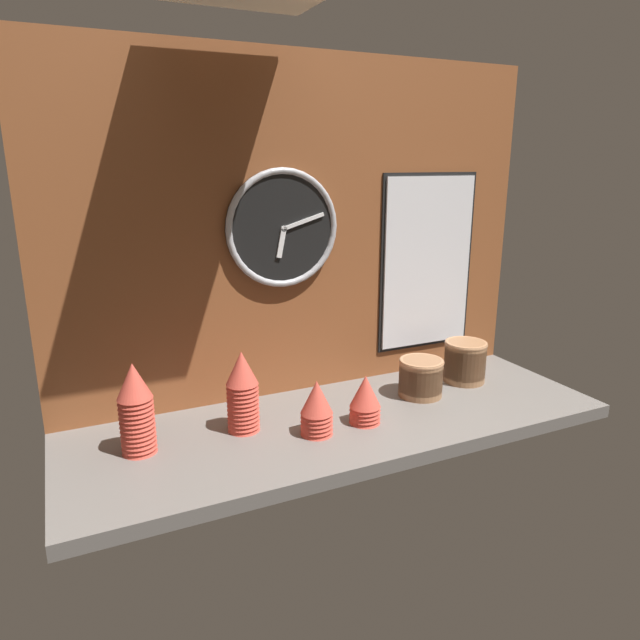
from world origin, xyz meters
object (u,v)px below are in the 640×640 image
Objects in this scene: cup_stack_center_right at (365,399)px; wall_clock at (283,228)px; bowl_stack_far_right at (465,361)px; bowl_stack_right at (421,377)px; cup_stack_center at (317,408)px; menu_board at (427,263)px; cup_stack_far_left at (136,409)px; cup_stack_center_left at (243,391)px.

wall_clock is (-0.13, 0.30, 0.47)m from cup_stack_center_right.
bowl_stack_far_right is 0.21m from bowl_stack_right.
cup_stack_center is 1.10× the size of bowl_stack_far_right.
cup_stack_center_right is at bearing -159.21° from bowl_stack_right.
cup_stack_center_right is (0.16, 0.01, -0.01)m from cup_stack_center.
menu_board is at bearing 36.49° from cup_stack_center_right.
wall_clock is 0.59× the size of menu_board.
bowl_stack_far_right is (1.09, 0.04, -0.05)m from cup_stack_far_left.
cup_stack_center_left reaches higher than bowl_stack_far_right.
cup_stack_far_left is at bearing -178.65° from cup_stack_center_left.
cup_stack_far_left reaches higher than bowl_stack_right.
cup_stack_far_left is 1.69× the size of cup_stack_center_right.
cup_stack_far_left is at bearing -179.80° from bowl_stack_right.
cup_stack_center_left is 0.81m from bowl_stack_far_right.
cup_stack_center_right is at bearing 2.43° from cup_stack_center.
cup_stack_center_left is at bearing -164.87° from menu_board.
cup_stack_center is 0.16m from cup_stack_center_right.
cup_stack_center_right is 0.60m from menu_board.
bowl_stack_far_right is at bearing 2.60° from cup_stack_center_left.
menu_board is at bearing 15.13° from cup_stack_center_left.
cup_stack_center is 0.64× the size of cup_stack_far_left.
bowl_stack_right is at bearing -126.21° from menu_board.
bowl_stack_right is (0.42, 0.11, -0.01)m from cup_stack_center.
cup_stack_center_left is 0.29m from cup_stack_far_left.
menu_board is (1.03, 0.21, 0.27)m from cup_stack_far_left.
cup_stack_center_left is 1.48× the size of cup_stack_center.
cup_stack_center is 1.09× the size of cup_stack_center_right.
menu_board is (0.54, 0.01, -0.15)m from wall_clock.
menu_board reaches higher than cup_stack_center_left.
cup_stack_center_left is 0.21m from cup_stack_center.
cup_stack_far_left reaches higher than cup_stack_center_left.
cup_stack_center is 0.55m from wall_clock.
cup_stack_center is at bearing -31.80° from cup_stack_center_left.
wall_clock is at bearing 113.76° from cup_stack_center_right.
cup_stack_center_right is at bearing -163.48° from bowl_stack_far_right.
cup_stack_center is at bearing -12.53° from cup_stack_far_left.
bowl_stack_right is (0.88, 0.00, -0.06)m from cup_stack_far_left.
bowl_stack_far_right is 0.40× the size of wall_clock.
menu_board reaches higher than cup_stack_far_left.
cup_stack_center_left is 0.38× the size of menu_board.
cup_stack_far_left is 1.71× the size of bowl_stack_far_right.
bowl_stack_right is 0.40× the size of wall_clock.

